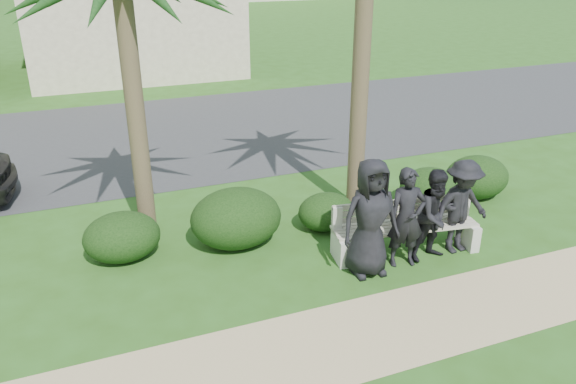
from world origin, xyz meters
name	(u,v)px	position (x,y,z in m)	size (l,w,h in m)	color
ground	(340,263)	(0.00, 0.00, 0.00)	(160.00, 160.00, 0.00)	#2A5117
footpath	(398,326)	(0.00, -1.80, 0.00)	(30.00, 1.60, 0.01)	tan
asphalt_street	(216,129)	(0.00, 8.00, 0.00)	(160.00, 8.00, 0.01)	#2D2D30
park_bench	(405,231)	(1.19, -0.04, 0.39)	(2.57, 0.94, 0.87)	#B0A793
man_a	(370,218)	(0.29, -0.38, 0.96)	(0.94, 0.61, 1.93)	black
man_b	(407,218)	(0.96, -0.37, 0.84)	(0.61, 0.40, 1.68)	black
man_c	(436,215)	(1.52, -0.38, 0.79)	(0.77, 0.60, 1.58)	black
man_d	(461,207)	(2.05, -0.33, 0.83)	(1.07, 0.61, 1.65)	black
hedge_a	(122,235)	(-3.30, 1.52, 0.41)	(1.27, 1.05, 0.83)	black
hedge_b	(236,216)	(-1.38, 1.30, 0.52)	(1.60, 1.32, 1.04)	black
hedge_c	(237,215)	(-1.30, 1.56, 0.43)	(1.31, 1.08, 0.85)	black
hedge_d	(326,211)	(0.33, 1.27, 0.35)	(1.07, 0.88, 0.70)	black
hedge_e	(429,186)	(2.68, 1.44, 0.40)	(1.22, 1.01, 0.80)	black
hedge_f	(477,176)	(3.86, 1.45, 0.45)	(1.37, 1.13, 0.89)	black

